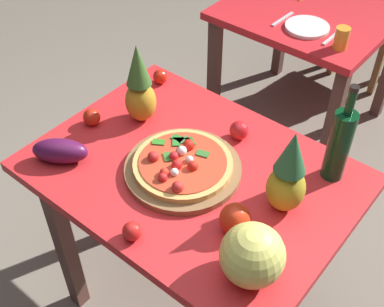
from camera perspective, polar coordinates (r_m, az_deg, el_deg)
The scene contains 20 objects.
ground_plane at distance 2.37m, azimuth 0.03°, elevation -15.26°, with size 10.00×10.00×0.00m, color gray.
display_table at distance 1.83m, azimuth 0.03°, elevation -4.23°, with size 1.11×0.82×0.78m.
background_table at distance 2.89m, azimuth 13.53°, elevation 14.06°, with size 0.85×0.90×0.78m.
dining_chair at distance 3.50m, azimuth 20.07°, elevation 14.70°, with size 0.45×0.45×0.85m.
pizza_board at distance 1.73m, azimuth -1.05°, elevation -1.78°, with size 0.41×0.41×0.03m, color brown.
pizza at distance 1.71m, azimuth -1.16°, elevation -1.16°, with size 0.35×0.35×0.06m.
wine_bottle at distance 1.70m, azimuth 16.51°, elevation 1.06°, with size 0.08×0.08×0.37m.
pineapple_left at distance 1.88m, azimuth -6.02°, elevation 7.49°, with size 0.12×0.12×0.33m.
pineapple_right at distance 1.56m, azimuth 10.93°, elevation -2.52°, with size 0.13×0.13×0.31m.
melon at distance 1.41m, azimuth 6.91°, elevation -11.47°, with size 0.19×0.19×0.19m, color #D9D463.
bell_pepper at distance 1.54m, azimuth 4.95°, elevation -7.48°, with size 0.10×0.10×0.11m, color red.
eggplant at distance 1.81m, azimuth -14.85°, elevation 0.28°, with size 0.20×0.09×0.09m, color #511541.
tomato_by_bottle at distance 1.95m, azimuth -11.41°, elevation 4.11°, with size 0.07×0.07×0.07m, color red.
tomato_near_board at distance 2.14m, azimuth -3.66°, elevation 8.78°, with size 0.06×0.06×0.06m, color red.
tomato_at_corner at distance 1.86m, azimuth 5.42°, elevation 2.66°, with size 0.07×0.07×0.07m, color red.
tomato_beside_pepper at distance 1.54m, azimuth -6.88°, elevation -8.82°, with size 0.06×0.06×0.06m, color red.
drinking_glass_juice at distance 2.46m, azimuth 16.74°, elevation 12.53°, with size 0.07×0.07×0.10m, color orange.
dinner_plate at distance 2.60m, azimuth 13.04°, elevation 13.92°, with size 0.22×0.22×0.02m, color white.
fork_utensil at distance 2.66m, azimuth 10.34°, elevation 14.90°, with size 0.02×0.18×0.01m, color silver.
knife_utensil at distance 2.55m, azimuth 15.79°, elevation 12.71°, with size 0.02×0.18×0.01m, color silver.
Camera 1 is at (0.78, -0.96, 2.02)m, focal length 46.61 mm.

